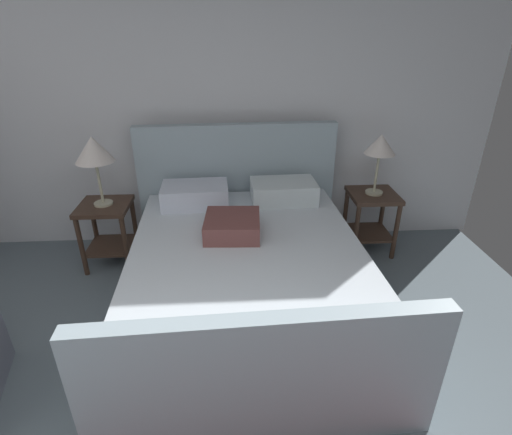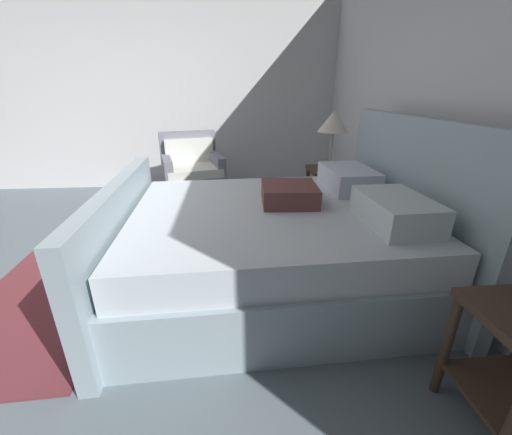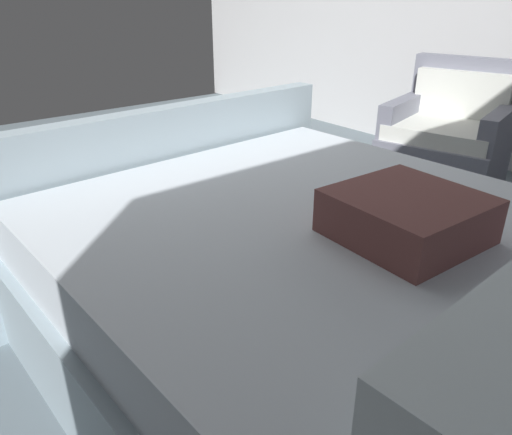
{
  "view_description": "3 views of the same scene",
  "coord_description": "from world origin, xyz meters",
  "px_view_note": "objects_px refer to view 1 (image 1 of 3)",
  "views": [
    {
      "loc": [
        0.12,
        -0.68,
        2.02
      ],
      "look_at": [
        0.28,
        2.03,
        0.69
      ],
      "focal_mm": 27.51,
      "sensor_mm": 36.0,
      "label": 1
    },
    {
      "loc": [
        2.33,
        1.48,
        1.42
      ],
      "look_at": [
        0.57,
        1.61,
        0.7
      ],
      "focal_mm": 22.27,
      "sensor_mm": 36.0,
      "label": 2
    },
    {
      "loc": [
        1.3,
        2.66,
        1.32
      ],
      "look_at": [
        0.52,
        1.69,
        0.73
      ],
      "focal_mm": 34.22,
      "sensor_mm": 36.0,
      "label": 3
    }
  ],
  "objects_px": {
    "nightstand_right": "(371,212)",
    "nightstand_left": "(107,224)",
    "table_lamp_right": "(380,146)",
    "table_lamp_left": "(94,151)",
    "bed": "(246,270)"
  },
  "relations": [
    {
      "from": "nightstand_right",
      "to": "nightstand_left",
      "type": "xyz_separation_m",
      "value": [
        -2.47,
        -0.11,
        0.0
      ]
    },
    {
      "from": "table_lamp_right",
      "to": "table_lamp_left",
      "type": "height_order",
      "value": "table_lamp_left"
    },
    {
      "from": "bed",
      "to": "table_lamp_left",
      "type": "relative_size",
      "value": 3.76
    },
    {
      "from": "bed",
      "to": "table_lamp_left",
      "type": "distance_m",
      "value": 1.62
    },
    {
      "from": "nightstand_right",
      "to": "nightstand_left",
      "type": "distance_m",
      "value": 2.47
    },
    {
      "from": "bed",
      "to": "table_lamp_right",
      "type": "xyz_separation_m",
      "value": [
        1.24,
        0.85,
        0.7
      ]
    },
    {
      "from": "nightstand_right",
      "to": "table_lamp_right",
      "type": "bearing_deg",
      "value": 63.43
    },
    {
      "from": "nightstand_left",
      "to": "bed",
      "type": "bearing_deg",
      "value": -31.35
    },
    {
      "from": "nightstand_right",
      "to": "table_lamp_right",
      "type": "height_order",
      "value": "table_lamp_right"
    },
    {
      "from": "bed",
      "to": "nightstand_left",
      "type": "xyz_separation_m",
      "value": [
        -1.23,
        0.75,
        0.05
      ]
    },
    {
      "from": "nightstand_right",
      "to": "table_lamp_right",
      "type": "xyz_separation_m",
      "value": [
        0.0,
        0.0,
        0.65
      ]
    },
    {
      "from": "nightstand_left",
      "to": "table_lamp_left",
      "type": "distance_m",
      "value": 0.68
    },
    {
      "from": "nightstand_right",
      "to": "table_lamp_right",
      "type": "distance_m",
      "value": 0.65
    },
    {
      "from": "table_lamp_right",
      "to": "table_lamp_left",
      "type": "bearing_deg",
      "value": -177.56
    },
    {
      "from": "table_lamp_right",
      "to": "table_lamp_left",
      "type": "distance_m",
      "value": 2.47
    }
  ]
}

